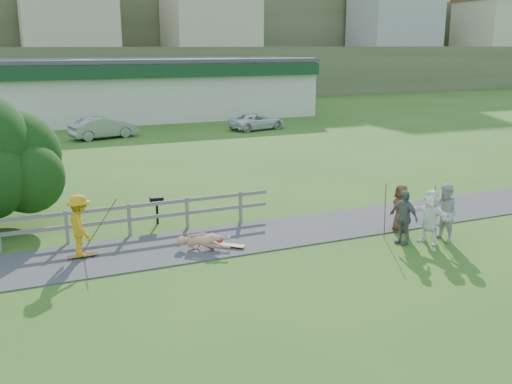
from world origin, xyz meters
The scene contains 19 objects.
ground centered at (0.00, 0.00, 0.00)m, with size 260.00×260.00×0.00m, color #305E1A.
path centered at (0.00, 1.50, 0.02)m, with size 34.00×3.00×0.04m, color #363638.
fence centered at (-4.62, 3.30, 0.72)m, with size 15.05×0.10×1.10m.
strip_mall centered at (4.00, 34.94, 2.58)m, with size 32.50×10.75×5.10m.
skater_rider centered at (-3.74, 1.71, 0.94)m, with size 1.21×0.70×1.87m, color #C98E12.
skater_fallen centered at (-0.20, 0.91, 0.30)m, with size 1.65×0.40×0.60m, color tan.
spectator_a centered at (7.24, -1.36, 0.96)m, with size 0.93×0.72×1.91m, color #B8B7B4.
spectator_b centered at (5.87, -1.00, 0.88)m, with size 1.03×0.43×1.77m, color slate.
spectator_c centered at (6.57, 0.07, 0.82)m, with size 0.80×0.52×1.63m, color #553522.
spectator_d centered at (6.67, -1.29, 0.88)m, with size 1.64×0.52×1.77m, color white.
car_silver centered at (0.48, 24.59, 0.74)m, with size 1.56×4.49×1.48m, color gray.
car_white centered at (11.79, 24.33, 0.61)m, with size 2.04×4.42×1.23m, color silver.
bbq centered at (-0.85, 4.18, 0.50)m, with size 0.46×0.35×1.00m, color black, non-canonical shape.
longboard_rider centered at (-3.74, 1.71, 0.05)m, with size 0.85×0.21×0.09m, color brown, non-canonical shape.
longboard_fallen centered at (0.60, 0.81, 0.06)m, with size 1.00×0.24×0.11m, color brown, non-canonical shape.
helmet centered at (0.40, 1.26, 0.14)m, with size 0.28×0.28×0.28m, color #AB1022.
pole_rider centered at (-3.14, 2.11, 1.00)m, with size 0.03×0.03×2.00m, color brown.
pole_spec_left centered at (5.67, -0.29, 0.93)m, with size 0.03×0.03×1.86m, color brown.
pole_spec_right centered at (7.33, -0.78, 0.86)m, with size 0.03×0.03×1.73m, color brown.
Camera 1 is at (-5.35, -15.05, 6.19)m, focal length 40.00 mm.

